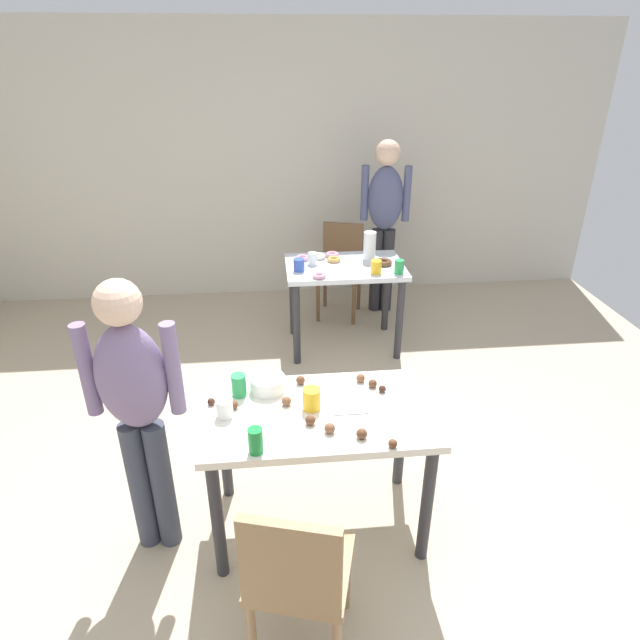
% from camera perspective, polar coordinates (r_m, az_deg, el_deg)
% --- Properties ---
extents(ground_plane, '(6.40, 6.40, 0.00)m').
position_cam_1_polar(ground_plane, '(3.21, -0.49, -19.67)').
color(ground_plane, tan).
extents(wall_back, '(6.40, 0.10, 2.60)m').
position_cam_1_polar(wall_back, '(5.51, -3.73, 15.91)').
color(wall_back, beige).
rests_on(wall_back, ground_plane).
extents(dining_table_near, '(1.12, 0.66, 0.75)m').
position_cam_1_polar(dining_table_near, '(2.73, -0.17, -11.50)').
color(dining_table_near, silver).
rests_on(dining_table_near, ground_plane).
extents(dining_table_far, '(0.96, 0.64, 0.75)m').
position_cam_1_polar(dining_table_far, '(4.48, 2.61, 4.31)').
color(dining_table_far, silver).
rests_on(dining_table_far, ground_plane).
extents(chair_near_table, '(0.49, 0.49, 0.87)m').
position_cam_1_polar(chair_near_table, '(2.32, -2.46, -25.17)').
color(chair_near_table, olive).
rests_on(chair_near_table, ground_plane).
extents(chair_far_table, '(0.50, 0.50, 0.87)m').
position_cam_1_polar(chair_far_table, '(5.16, 2.21, 5.90)').
color(chair_far_table, brown).
rests_on(chair_far_table, ground_plane).
extents(person_girl_near, '(0.45, 0.22, 1.49)m').
position_cam_1_polar(person_girl_near, '(2.63, -18.89, -8.11)').
color(person_girl_near, '#383D4C').
rests_on(person_girl_near, ground_plane).
extents(person_adult_far, '(0.46, 0.25, 1.63)m').
position_cam_1_polar(person_adult_far, '(5.08, 6.86, 11.25)').
color(person_adult_far, '#28282D').
rests_on(person_adult_far, ground_plane).
extents(mixing_bowl, '(0.18, 0.18, 0.08)m').
position_cam_1_polar(mixing_bowl, '(2.80, -5.55, -6.70)').
color(mixing_bowl, white).
rests_on(mixing_bowl, dining_table_near).
extents(soda_can, '(0.07, 0.07, 0.12)m').
position_cam_1_polar(soda_can, '(2.40, -6.83, -12.56)').
color(soda_can, '#198438').
rests_on(soda_can, dining_table_near).
extents(fork_near, '(0.17, 0.02, 0.01)m').
position_cam_1_polar(fork_near, '(2.64, 3.34, -9.84)').
color(fork_near, silver).
rests_on(fork_near, dining_table_near).
extents(cup_near_0, '(0.07, 0.07, 0.12)m').
position_cam_1_polar(cup_near_0, '(2.77, -8.58, -6.84)').
color(cup_near_0, green).
rests_on(cup_near_0, dining_table_near).
extents(cup_near_1, '(0.09, 0.09, 0.11)m').
position_cam_1_polar(cup_near_1, '(2.64, -0.89, -8.34)').
color(cup_near_1, yellow).
rests_on(cup_near_1, dining_table_near).
extents(cup_near_2, '(0.08, 0.08, 0.09)m').
position_cam_1_polar(cup_near_2, '(2.64, -10.07, -9.15)').
color(cup_near_2, white).
rests_on(cup_near_2, dining_table_near).
extents(cake_ball_0, '(0.05, 0.05, 0.05)m').
position_cam_1_polar(cake_ball_0, '(2.84, -2.08, -6.37)').
color(cake_ball_0, brown).
rests_on(cake_ball_0, dining_table_near).
extents(cake_ball_1, '(0.05, 0.05, 0.05)m').
position_cam_1_polar(cake_ball_1, '(2.56, -1.04, -10.55)').
color(cake_ball_1, brown).
rests_on(cake_ball_1, dining_table_near).
extents(cake_ball_2, '(0.05, 0.05, 0.05)m').
position_cam_1_polar(cake_ball_2, '(2.83, 5.59, -6.69)').
color(cake_ball_2, brown).
rests_on(cake_ball_2, dining_table_near).
extents(cake_ball_3, '(0.05, 0.05, 0.05)m').
position_cam_1_polar(cake_ball_3, '(2.49, 4.43, -11.90)').
color(cake_ball_3, brown).
rests_on(cake_ball_3, dining_table_near).
extents(cake_ball_4, '(0.05, 0.05, 0.05)m').
position_cam_1_polar(cake_ball_4, '(2.51, 1.03, -11.37)').
color(cake_ball_4, brown).
rests_on(cake_ball_4, dining_table_near).
extents(cake_ball_5, '(0.04, 0.04, 0.04)m').
position_cam_1_polar(cake_ball_5, '(2.74, -11.43, -8.46)').
color(cake_ball_5, '#3D2319').
rests_on(cake_ball_5, dining_table_near).
extents(cake_ball_6, '(0.04, 0.04, 0.04)m').
position_cam_1_polar(cake_ball_6, '(2.70, -9.11, -8.85)').
color(cake_ball_6, brown).
rests_on(cake_ball_6, dining_table_near).
extents(cake_ball_7, '(0.04, 0.04, 0.04)m').
position_cam_1_polar(cake_ball_7, '(2.80, 6.60, -7.25)').
color(cake_ball_7, '#3D2319').
rests_on(cake_ball_7, dining_table_near).
extents(cake_ball_8, '(0.04, 0.04, 0.04)m').
position_cam_1_polar(cake_ball_8, '(2.46, 7.70, -12.81)').
color(cake_ball_8, brown).
rests_on(cake_ball_8, dining_table_near).
extents(cake_ball_9, '(0.05, 0.05, 0.05)m').
position_cam_1_polar(cake_ball_9, '(2.69, -3.57, -8.56)').
color(cake_ball_9, brown).
rests_on(cake_ball_9, dining_table_near).
extents(cake_ball_10, '(0.05, 0.05, 0.05)m').
position_cam_1_polar(cake_ball_10, '(2.87, 4.31, -6.13)').
color(cake_ball_10, brown).
rests_on(cake_ball_10, dining_table_near).
extents(pitcher_far, '(0.10, 0.10, 0.24)m').
position_cam_1_polar(pitcher_far, '(4.53, 5.27, 7.81)').
color(pitcher_far, white).
rests_on(pitcher_far, dining_table_far).
extents(cup_far_0, '(0.08, 0.08, 0.10)m').
position_cam_1_polar(cup_far_0, '(4.43, -0.79, 6.53)').
color(cup_far_0, white).
rests_on(cup_far_0, dining_table_far).
extents(cup_far_1, '(0.07, 0.07, 0.11)m').
position_cam_1_polar(cup_far_1, '(4.28, 8.37, 5.60)').
color(cup_far_1, green).
rests_on(cup_far_1, dining_table_far).
extents(cup_far_2, '(0.09, 0.09, 0.10)m').
position_cam_1_polar(cup_far_2, '(4.29, -2.23, 5.85)').
color(cup_far_2, '#3351B2').
rests_on(cup_far_2, dining_table_far).
extents(cup_far_3, '(0.08, 0.08, 0.10)m').
position_cam_1_polar(cup_far_3, '(4.26, 5.95, 5.61)').
color(cup_far_3, yellow).
rests_on(cup_far_3, dining_table_far).
extents(donut_far_0, '(0.14, 0.14, 0.04)m').
position_cam_1_polar(donut_far_0, '(4.45, 6.72, 6.08)').
color(donut_far_0, brown).
rests_on(donut_far_0, dining_table_far).
extents(donut_far_1, '(0.11, 0.11, 0.03)m').
position_cam_1_polar(donut_far_1, '(4.16, -0.09, 4.70)').
color(donut_far_1, pink).
rests_on(donut_far_1, dining_table_far).
extents(donut_far_2, '(0.12, 0.12, 0.04)m').
position_cam_1_polar(donut_far_2, '(4.57, -0.14, 6.76)').
color(donut_far_2, white).
rests_on(donut_far_2, dining_table_far).
extents(donut_far_3, '(0.11, 0.11, 0.03)m').
position_cam_1_polar(donut_far_3, '(4.53, -1.86, 6.58)').
color(donut_far_3, pink).
rests_on(donut_far_3, dining_table_far).
extents(donut_far_4, '(0.12, 0.12, 0.03)m').
position_cam_1_polar(donut_far_4, '(4.61, 1.31, 6.93)').
color(donut_far_4, pink).
rests_on(donut_far_4, dining_table_far).
extents(donut_far_5, '(0.11, 0.11, 0.03)m').
position_cam_1_polar(donut_far_5, '(4.50, 1.47, 6.42)').
color(donut_far_5, gold).
rests_on(donut_far_5, dining_table_far).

